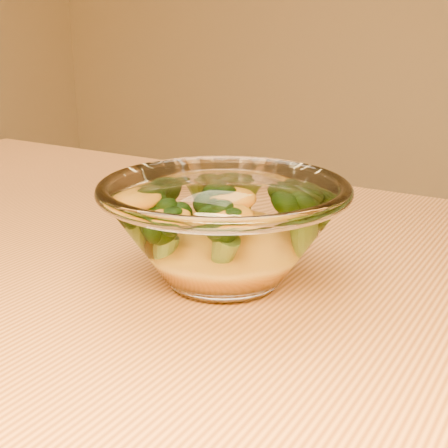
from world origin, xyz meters
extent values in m
cube|color=#C07939|center=(0.00, 0.00, 0.73)|extent=(1.20, 0.80, 0.04)
cylinder|color=brown|center=(-0.54, 0.34, 0.35)|extent=(0.06, 0.06, 0.71)
ellipsoid|color=white|center=(0.06, 0.06, 0.76)|extent=(0.09, 0.09, 0.02)
torus|color=white|center=(0.06, 0.06, 0.83)|extent=(0.19, 0.19, 0.01)
ellipsoid|color=orange|center=(0.06, 0.06, 0.78)|extent=(0.10, 0.10, 0.03)
camera|label=1|loc=(0.29, -0.33, 0.95)|focal=50.00mm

